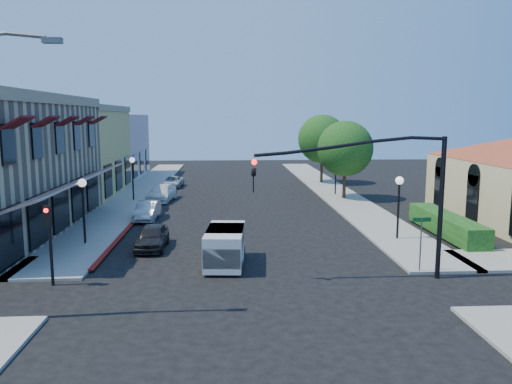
{
  "coord_description": "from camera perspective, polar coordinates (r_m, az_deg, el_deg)",
  "views": [
    {
      "loc": [
        -0.88,
        -18.43,
        6.8
      ],
      "look_at": [
        0.73,
        9.22,
        2.6
      ],
      "focal_mm": 35.0,
      "sensor_mm": 36.0,
      "label": 1
    }
  ],
  "objects": [
    {
      "name": "lamppost_left_far",
      "position": [
        41.35,
        -13.95,
        2.72
      ],
      "size": [
        0.44,
        0.44,
        3.57
      ],
      "color": "black",
      "rests_on": "ground"
    },
    {
      "name": "hedge",
      "position": [
        30.93,
        20.83,
        -4.65
      ],
      "size": [
        1.4,
        8.0,
        1.1
      ],
      "primitive_type": "cube",
      "color": "#153C11",
      "rests_on": "ground"
    },
    {
      "name": "lamppost_right_far",
      "position": [
        43.65,
        9.11,
        3.17
      ],
      "size": [
        0.44,
        0.44,
        3.57
      ],
      "color": "black",
      "rests_on": "ground"
    },
    {
      "name": "lamppost_right_near",
      "position": [
        28.34,
        16.03,
        0.04
      ],
      "size": [
        0.44,
        0.44,
        3.57
      ],
      "color": "black",
      "rests_on": "ground"
    },
    {
      "name": "street_name_sign",
      "position": [
        22.85,
        18.35,
        -4.72
      ],
      "size": [
        0.8,
        0.06,
        2.5
      ],
      "color": "#595B5E",
      "rests_on": "ground"
    },
    {
      "name": "signal_mast_arm",
      "position": [
        21.21,
        15.22,
        0.97
      ],
      "size": [
        8.01,
        0.39,
        6.0
      ],
      "color": "black",
      "rests_on": "ground"
    },
    {
      "name": "parked_car_b",
      "position": [
        33.88,
        -12.32,
        -2.1
      ],
      "size": [
        1.4,
        3.75,
        1.22
      ],
      "primitive_type": "imported",
      "rotation": [
        0.0,
        0.0,
        -0.03
      ],
      "color": "#B9BBBE",
      "rests_on": "ground"
    },
    {
      "name": "yellow_stucco_building",
      "position": [
        46.87,
        -21.56,
        4.35
      ],
      "size": [
        10.0,
        12.0,
        7.6
      ],
      "primitive_type": "cube",
      "color": "tan",
      "rests_on": "ground"
    },
    {
      "name": "sidewalk_right",
      "position": [
        46.93,
        8.55,
        0.26
      ],
      "size": [
        3.5,
        50.0,
        0.12
      ],
      "primitive_type": "cube",
      "color": "gray",
      "rests_on": "ground"
    },
    {
      "name": "sidewalk_left",
      "position": [
        46.6,
        -13.01,
        0.08
      ],
      "size": [
        3.5,
        50.0,
        0.12
      ],
      "primitive_type": "cube",
      "color": "gray",
      "rests_on": "ground"
    },
    {
      "name": "street_tree_a",
      "position": [
        41.66,
        10.15,
        4.9
      ],
      "size": [
        4.56,
        4.56,
        6.48
      ],
      "color": "#352415",
      "rests_on": "ground"
    },
    {
      "name": "parked_car_a",
      "position": [
        26.52,
        -11.79,
        -5.03
      ],
      "size": [
        1.54,
        3.68,
        1.25
      ],
      "primitive_type": "imported",
      "rotation": [
        0.0,
        0.0,
        -0.02
      ],
      "color": "black",
      "rests_on": "ground"
    },
    {
      "name": "parked_car_c",
      "position": [
        41.27,
        -10.7,
        -0.11
      ],
      "size": [
        2.41,
        4.66,
        1.29
      ],
      "primitive_type": "imported",
      "rotation": [
        0.0,
        0.0,
        -0.14
      ],
      "color": "white",
      "rests_on": "ground"
    },
    {
      "name": "street_tree_b",
      "position": [
        51.4,
        7.57,
        6.03
      ],
      "size": [
        4.94,
        4.94,
        7.02
      ],
      "color": "#352415",
      "rests_on": "ground"
    },
    {
      "name": "ground",
      "position": [
        19.67,
        -0.58,
        -11.6
      ],
      "size": [
        120.0,
        120.0,
        0.0
      ],
      "primitive_type": "plane",
      "color": "black",
      "rests_on": "ground"
    },
    {
      "name": "parked_car_d",
      "position": [
        49.12,
        -9.52,
        1.17
      ],
      "size": [
        2.05,
        3.94,
        1.06
      ],
      "primitive_type": "imported",
      "rotation": [
        0.0,
        0.0,
        -0.08
      ],
      "color": "silver",
      "rests_on": "ground"
    },
    {
      "name": "secondary_signal",
      "position": [
        21.55,
        -22.6,
        -4.05
      ],
      "size": [
        0.28,
        0.42,
        3.32
      ],
      "color": "black",
      "rests_on": "ground"
    },
    {
      "name": "curb_red_strip",
      "position": [
        27.95,
        -15.75,
        -5.79
      ],
      "size": [
        0.25,
        10.0,
        0.06
      ],
      "primitive_type": "cube",
      "color": "maroon",
      "rests_on": "ground"
    },
    {
      "name": "pink_stucco_building",
      "position": [
        58.39,
        -17.89,
        4.96
      ],
      "size": [
        10.0,
        12.0,
        7.0
      ],
      "primitive_type": "cube",
      "color": "beige",
      "rests_on": "ground"
    },
    {
      "name": "white_van",
      "position": [
        23.05,
        -3.55,
        -6.01
      ],
      "size": [
        1.95,
        3.96,
        1.7
      ],
      "color": "beige",
      "rests_on": "ground"
    },
    {
      "name": "lamppost_left_near",
      "position": [
        27.81,
        -19.19,
        -0.26
      ],
      "size": [
        0.44,
        0.44,
        3.57
      ],
      "color": "black",
      "rests_on": "ground"
    }
  ]
}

